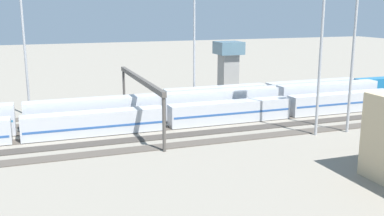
% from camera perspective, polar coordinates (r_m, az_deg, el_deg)
% --- Properties ---
extents(ground_plane, '(400.00, 400.00, 0.00)m').
position_cam_1_polar(ground_plane, '(82.40, 3.00, -1.56)').
color(ground_plane, gray).
extents(track_bed_0, '(140.00, 2.80, 0.12)m').
position_cam_1_polar(track_bed_0, '(93.72, 0.06, 0.24)').
color(track_bed_0, '#4C443D').
rests_on(track_bed_0, ground_plane).
extents(track_bed_1, '(140.00, 2.80, 0.12)m').
position_cam_1_polar(track_bed_1, '(89.15, 1.14, -0.41)').
color(track_bed_1, '#4C443D').
rests_on(track_bed_1, ground_plane).
extents(track_bed_2, '(140.00, 2.80, 0.12)m').
position_cam_1_polar(track_bed_2, '(84.62, 2.35, -1.13)').
color(track_bed_2, '#3D3833').
rests_on(track_bed_2, ground_plane).
extents(track_bed_3, '(140.00, 2.80, 0.12)m').
position_cam_1_polar(track_bed_3, '(80.16, 3.69, -1.93)').
color(track_bed_3, '#4C443D').
rests_on(track_bed_3, ground_plane).
extents(track_bed_4, '(140.00, 2.80, 0.12)m').
position_cam_1_polar(track_bed_4, '(75.76, 5.19, -2.83)').
color(track_bed_4, '#3D3833').
rests_on(track_bed_4, ground_plane).
extents(track_bed_5, '(140.00, 2.80, 0.12)m').
position_cam_1_polar(track_bed_5, '(71.44, 6.88, -3.83)').
color(track_bed_5, '#4C443D').
rests_on(track_bed_5, ground_plane).
extents(train_on_track_3, '(119.80, 3.06, 3.80)m').
position_cam_1_polar(train_on_track_3, '(80.46, 4.96, -0.48)').
color(train_on_track_3, '#B7BABF').
rests_on(train_on_track_3, ground_plane).
extents(train_on_track_2, '(95.60, 3.06, 5.00)m').
position_cam_1_polar(train_on_track_2, '(80.96, -4.05, 0.06)').
color(train_on_track_2, silver).
rests_on(train_on_track_2, ground_plane).
extents(train_on_track_0, '(47.20, 3.00, 3.80)m').
position_cam_1_polar(train_on_track_0, '(100.51, 9.51, 2.06)').
color(train_on_track_0, silver).
rests_on(train_on_track_0, ground_plane).
extents(train_on_track_1, '(66.40, 3.06, 4.40)m').
position_cam_1_polar(train_on_track_1, '(99.41, 13.94, 1.79)').
color(train_on_track_1, '#1E6B9E').
rests_on(train_on_track_1, ground_plane).
extents(light_mast_0, '(2.80, 0.70, 24.49)m').
position_cam_1_polar(light_mast_0, '(94.95, 0.30, 10.02)').
color(light_mast_0, '#9EA0A5').
rests_on(light_mast_0, ground_plane).
extents(light_mast_1, '(2.80, 0.70, 32.18)m').
position_cam_1_polar(light_mast_1, '(72.71, 16.57, 11.99)').
color(light_mast_1, '#9EA0A5').
rests_on(light_mast_1, ground_plane).
extents(light_mast_2, '(2.80, 0.70, 26.69)m').
position_cam_1_polar(light_mast_2, '(88.26, -20.95, 9.79)').
color(light_mast_2, '#9EA0A5').
rests_on(light_mast_2, ground_plane).
extents(light_mast_3, '(2.80, 0.70, 25.51)m').
position_cam_1_polar(light_mast_3, '(76.31, 20.21, 9.03)').
color(light_mast_3, '#9EA0A5').
rests_on(light_mast_3, ground_plane).
extents(signal_gantry, '(0.70, 30.00, 8.80)m').
position_cam_1_polar(signal_gantry, '(76.59, -6.71, 3.05)').
color(signal_gantry, '#4C4742').
rests_on(signal_gantry, ground_plane).
extents(control_tower, '(6.00, 6.00, 12.52)m').
position_cam_1_polar(control_tower, '(108.17, 4.70, 5.79)').
color(control_tower, gray).
rests_on(control_tower, ground_plane).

